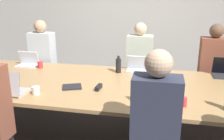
% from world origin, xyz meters
% --- Properties ---
extents(ground_plane, '(24.00, 24.00, 0.00)m').
position_xyz_m(ground_plane, '(0.00, 0.00, 0.00)').
color(ground_plane, '#383333').
extents(curtain_wall, '(12.00, 0.06, 2.80)m').
position_xyz_m(curtain_wall, '(0.00, 2.21, 1.40)').
color(curtain_wall, beige).
rests_on(curtain_wall, ground_plane).
extents(conference_table, '(4.75, 1.50, 0.74)m').
position_xyz_m(conference_table, '(0.00, 0.00, 0.70)').
color(conference_table, tan).
rests_on(conference_table, ground_plane).
extents(laptop_near_midright, '(0.35, 0.27, 0.26)m').
position_xyz_m(laptop_near_midright, '(0.51, -0.50, 0.81)').
color(laptop_near_midright, silver).
rests_on(laptop_near_midright, conference_table).
extents(person_near_midright, '(0.40, 0.24, 1.41)m').
position_xyz_m(person_near_midright, '(0.50, -0.95, 0.69)').
color(person_near_midright, '#2D2D38').
rests_on(person_near_midright, ground_plane).
extents(cup_near_midright, '(0.07, 0.07, 0.09)m').
position_xyz_m(cup_near_midright, '(0.75, -0.47, 0.78)').
color(cup_near_midright, red).
rests_on(cup_near_midright, conference_table).
extents(laptop_near_left, '(0.33, 0.28, 0.28)m').
position_xyz_m(laptop_near_left, '(-1.12, -0.56, 0.82)').
color(laptop_near_left, '#B7B7BC').
rests_on(laptop_near_left, conference_table).
extents(cup_near_left, '(0.09, 0.09, 0.09)m').
position_xyz_m(cup_near_left, '(-0.83, -0.49, 0.78)').
color(cup_near_left, white).
rests_on(cup_near_left, conference_table).
extents(laptop_far_center, '(0.36, 0.22, 0.22)m').
position_xyz_m(laptop_far_center, '(0.20, 0.61, 0.80)').
color(laptop_far_center, '#B7B7BC').
rests_on(laptop_far_center, conference_table).
extents(person_far_center, '(0.40, 0.24, 1.39)m').
position_xyz_m(person_far_center, '(0.17, 1.01, 0.67)').
color(person_far_center, '#2D2D38').
rests_on(person_far_center, ground_plane).
extents(cup_far_center, '(0.08, 0.08, 0.09)m').
position_xyz_m(cup_far_center, '(0.49, 0.57, 0.78)').
color(cup_far_center, white).
rests_on(cup_far_center, conference_table).
extents(bottle_far_center, '(0.08, 0.08, 0.24)m').
position_xyz_m(bottle_far_center, '(-0.08, 0.48, 0.84)').
color(bottle_far_center, black).
rests_on(bottle_far_center, conference_table).
extents(laptop_far_left, '(0.32, 0.23, 0.23)m').
position_xyz_m(laptop_far_left, '(-1.50, 0.53, 0.80)').
color(laptop_far_left, silver).
rests_on(laptop_far_left, conference_table).
extents(person_far_left, '(0.40, 0.24, 1.39)m').
position_xyz_m(person_far_left, '(-1.48, 0.96, 0.68)').
color(person_far_left, '#2D2D38').
rests_on(person_far_left, ground_plane).
extents(cup_far_left, '(0.08, 0.08, 0.10)m').
position_xyz_m(cup_far_left, '(-1.26, 0.45, 0.79)').
color(cup_far_left, red).
rests_on(cup_far_left, conference_table).
extents(person_far_right, '(0.40, 0.24, 1.39)m').
position_xyz_m(person_far_right, '(1.28, 1.02, 0.68)').
color(person_far_right, '#2D2D38').
rests_on(person_far_right, ground_plane).
extents(stapler, '(0.06, 0.15, 0.05)m').
position_xyz_m(stapler, '(-0.19, -0.21, 0.76)').
color(stapler, black).
rests_on(stapler, conference_table).
extents(notebook, '(0.27, 0.25, 0.02)m').
position_xyz_m(notebook, '(-0.51, -0.22, 0.75)').
color(notebook, '#232328').
rests_on(notebook, conference_table).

